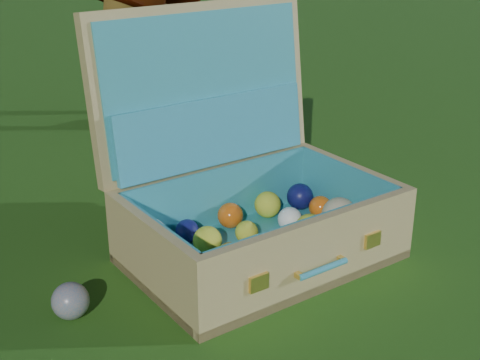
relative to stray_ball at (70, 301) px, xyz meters
The scene contains 3 objects.
ground 0.60m from the stray_ball, ahead, with size 60.00×60.00×0.00m, color #215114.
stray_ball is the anchor object (origin of this frame).
suitcase 0.45m from the stray_ball, ahead, with size 0.59×0.50×0.54m.
Camera 1 is at (-1.03, -1.08, 0.73)m, focal length 50.00 mm.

